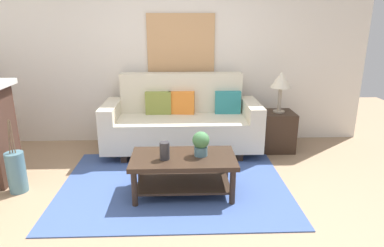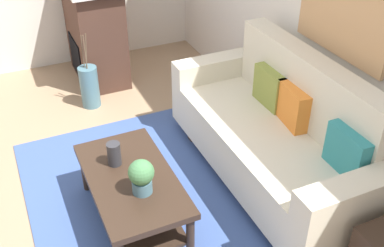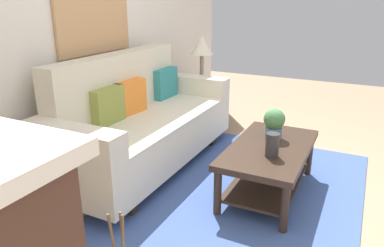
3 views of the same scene
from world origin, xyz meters
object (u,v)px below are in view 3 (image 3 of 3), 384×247
throw_pillow_teal (165,83)px  framed_painting (94,8)px  throw_pillow_orange (129,97)px  potted_plant_tabletop (274,122)px  table_lamp (202,47)px  couch (142,124)px  tabletop_vase (272,145)px  coffee_table (269,159)px  throw_pillow_olive (107,106)px  side_table (201,104)px

throw_pillow_teal → framed_painting: framed_painting is taller
throw_pillow_orange → potted_plant_tabletop: bearing=-81.9°
throw_pillow_orange → potted_plant_tabletop: (0.19, -1.34, -0.11)m
potted_plant_tabletop → table_lamp: table_lamp is taller
couch → framed_painting: 1.15m
throw_pillow_teal → tabletop_vase: size_ratio=1.96×
coffee_table → throw_pillow_olive: bearing=103.7°
couch → tabletop_vase: size_ratio=11.57×
throw_pillow_olive → framed_painting: 0.93m
couch → framed_painting: bearing=90.0°
throw_pillow_orange → tabletop_vase: 1.45m
throw_pillow_orange → table_lamp: 1.40m
throw_pillow_orange → side_table: size_ratio=0.64×
couch → throw_pillow_olive: bearing=158.9°
couch → throw_pillow_olive: size_ratio=5.91×
throw_pillow_olive → throw_pillow_teal: bearing=0.0°
potted_plant_tabletop → coffee_table: bearing=-172.5°
throw_pillow_olive → throw_pillow_teal: 0.98m
couch → throw_pillow_teal: (0.66, 0.13, 0.25)m
throw_pillow_teal → framed_painting: bearing=152.5°
framed_painting → coffee_table: bearing=-89.9°
tabletop_vase → throw_pillow_teal: bearing=59.5°
throw_pillow_orange → tabletop_vase: (-0.19, -1.43, -0.16)m
throw_pillow_teal → tabletop_vase: (-0.84, -1.43, -0.16)m
tabletop_vase → potted_plant_tabletop: potted_plant_tabletop is taller
potted_plant_tabletop → framed_painting: (-0.19, 1.68, 0.91)m
throw_pillow_olive → couch: bearing=-21.1°
tabletop_vase → potted_plant_tabletop: size_ratio=0.70×
table_lamp → side_table: bearing=180.0°
throw_pillow_teal → table_lamp: table_lamp is taller
side_table → table_lamp: bearing=0.0°
coffee_table → throw_pillow_orange: bearing=90.2°
throw_pillow_olive → coffee_table: size_ratio=0.33×
potted_plant_tabletop → tabletop_vase: bearing=-167.1°
throw_pillow_teal → potted_plant_tabletop: (-0.47, -1.34, -0.11)m
throw_pillow_olive → potted_plant_tabletop: bearing=-68.9°
throw_pillow_teal → side_table: throw_pillow_teal is taller
couch → side_table: size_ratio=3.80×
couch → coffee_table: (0.00, -1.24, -0.12)m
throw_pillow_olive → tabletop_vase: throw_pillow_olive is taller
throw_pillow_olive → framed_painting: size_ratio=0.37×
throw_pillow_olive → potted_plant_tabletop: size_ratio=1.37×
throw_pillow_teal → potted_plant_tabletop: bearing=-109.2°
couch → throw_pillow_teal: couch is taller
throw_pillow_teal → coffee_table: bearing=-115.5°
throw_pillow_teal → throw_pillow_orange: bearing=180.0°
coffee_table → side_table: (1.36, 1.25, -0.03)m
throw_pillow_orange → framed_painting: framed_painting is taller
potted_plant_tabletop → table_lamp: size_ratio=0.46×
throw_pillow_orange → throw_pillow_teal: bearing=0.0°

